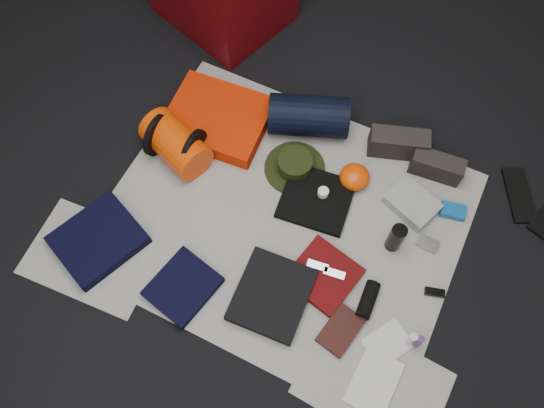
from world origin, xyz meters
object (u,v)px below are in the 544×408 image
at_px(water_bottle, 396,238).
at_px(paperback_book, 341,330).
at_px(stuff_sack, 176,144).
at_px(navy_duffel, 309,116).
at_px(compact_camera, 427,243).
at_px(sleeping_pad, 218,119).

relative_size(water_bottle, paperback_book, 0.88).
distance_m(stuff_sack, navy_duffel, 0.66).
distance_m(stuff_sack, compact_camera, 1.27).
distance_m(navy_duffel, compact_camera, 0.83).
bearing_deg(compact_camera, navy_duffel, 157.88).
xyz_separation_m(water_bottle, paperback_book, (-0.06, -0.47, -0.07)).
bearing_deg(sleeping_pad, stuff_sack, -110.03).
bearing_deg(navy_duffel, stuff_sack, -161.63).
bearing_deg(paperback_book, sleeping_pad, 155.54).
height_order(water_bottle, paperback_book, water_bottle).
height_order(sleeping_pad, stuff_sack, stuff_sack).
xyz_separation_m(navy_duffel, paperback_book, (0.55, -0.88, -0.09)).
distance_m(water_bottle, compact_camera, 0.17).
bearing_deg(navy_duffel, paperback_book, -79.31).
bearing_deg(stuff_sack, navy_duffel, 39.99).
bearing_deg(stuff_sack, compact_camera, 3.85).
relative_size(sleeping_pad, navy_duffel, 1.25).
height_order(sleeping_pad, compact_camera, sleeping_pad).
bearing_deg(stuff_sack, water_bottle, 0.78).
bearing_deg(paperback_book, navy_duffel, 133.50).
xyz_separation_m(navy_duffel, compact_camera, (0.75, -0.34, -0.08)).
height_order(stuff_sack, navy_duffel, navy_duffel).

